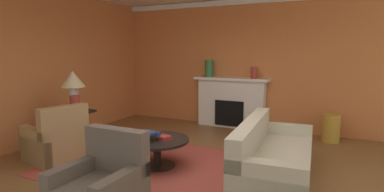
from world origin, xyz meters
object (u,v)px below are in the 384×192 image
at_px(side_table, 75,127).
at_px(vase_tall_corner, 331,128).
at_px(vase_mantel_right, 254,73).
at_px(table_lamp, 73,83).
at_px(fireplace, 231,104).
at_px(vase_on_side_table, 75,104).
at_px(sofa, 272,161).
at_px(armchair_facing_fireplace, 101,192).
at_px(vase_mantel_left, 209,69).
at_px(armchair_near_window, 57,142).
at_px(coffee_table, 157,146).

distance_m(side_table, vase_tall_corner, 4.99).
height_order(side_table, vase_mantel_right, vase_mantel_right).
distance_m(table_lamp, vase_tall_corner, 5.07).
relative_size(fireplace, vase_on_side_table, 5.62).
relative_size(sofa, armchair_facing_fireplace, 2.28).
xyz_separation_m(sofa, vase_tall_corner, (0.64, 2.45, -0.02)).
relative_size(table_lamp, vase_mantel_left, 1.89).
relative_size(fireplace, armchair_facing_fireplace, 1.89).
relative_size(side_table, vase_on_side_table, 2.19).
bearing_deg(vase_on_side_table, armchair_facing_fireplace, -38.12).
xyz_separation_m(table_lamp, vase_tall_corner, (4.30, 2.52, -0.94)).
xyz_separation_m(side_table, vase_on_side_table, (0.15, -0.12, 0.46)).
relative_size(vase_mantel_left, vase_on_side_table, 1.24).
xyz_separation_m(side_table, vase_mantel_left, (1.54, 2.77, 0.98)).
height_order(vase_mantel_left, vase_tall_corner, vase_mantel_left).
xyz_separation_m(armchair_near_window, armchair_facing_fireplace, (1.96, -1.09, 0.00)).
height_order(armchair_facing_fireplace, vase_mantel_left, vase_mantel_left).
relative_size(armchair_near_window, coffee_table, 0.95).
height_order(fireplace, vase_on_side_table, fireplace).
bearing_deg(fireplace, table_lamp, -126.60).
xyz_separation_m(armchair_near_window, vase_mantel_left, (1.30, 3.41, 1.08)).
bearing_deg(sofa, vase_tall_corner, 75.24).
bearing_deg(armchair_facing_fireplace, vase_on_side_table, 141.88).
bearing_deg(vase_on_side_table, vase_mantel_left, 64.26).
height_order(fireplace, vase_mantel_left, vase_mantel_left).
relative_size(side_table, table_lamp, 0.93).
xyz_separation_m(sofa, table_lamp, (-3.66, -0.07, 0.93)).
relative_size(armchair_facing_fireplace, vase_mantel_right, 3.58).
bearing_deg(vase_mantel_left, coffee_table, -82.80).
relative_size(armchair_near_window, vase_mantel_left, 2.41).
height_order(vase_mantel_right, vase_on_side_table, vase_mantel_right).
distance_m(fireplace, armchair_facing_fireplace, 4.56).
bearing_deg(sofa, vase_mantel_left, 128.12).
bearing_deg(armchair_near_window, fireplace, 61.91).
bearing_deg(coffee_table, table_lamp, 175.38).
bearing_deg(sofa, coffee_table, -172.69).
xyz_separation_m(armchair_facing_fireplace, coffee_table, (-0.30, 1.58, 0.03)).
bearing_deg(fireplace, vase_on_side_table, -123.48).
bearing_deg(fireplace, armchair_facing_fireplace, -88.56).
distance_m(sofa, vase_on_side_table, 3.56).
xyz_separation_m(armchair_near_window, vase_tall_corner, (4.06, 3.16, -0.03)).
bearing_deg(coffee_table, vase_on_side_table, 178.88).
bearing_deg(armchair_near_window, vase_on_side_table, 100.18).
distance_m(vase_mantel_left, vase_on_side_table, 3.25).
bearing_deg(coffee_table, vase_tall_corner, 48.16).
distance_m(sofa, vase_mantel_left, 3.60).
bearing_deg(armchair_facing_fireplace, fireplace, 91.44).
relative_size(fireplace, vase_mantel_left, 4.54).
relative_size(table_lamp, vase_mantel_right, 2.83).
xyz_separation_m(side_table, table_lamp, (0.00, -0.00, 0.82)).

